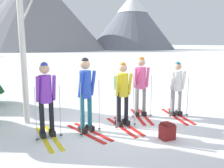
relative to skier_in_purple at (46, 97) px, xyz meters
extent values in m
plane|color=white|center=(1.72, 0.09, -0.98)|extent=(400.00, 400.00, 0.00)
cube|color=yellow|center=(0.11, -0.09, -0.97)|extent=(0.10, 1.61, 0.02)
cube|color=yellow|center=(-0.11, -0.09, -0.97)|extent=(0.10, 1.61, 0.02)
cube|color=black|center=(0.11, 0.01, -0.90)|extent=(0.11, 0.26, 0.12)
cylinder|color=black|center=(0.11, 0.01, -0.44)|extent=(0.11, 0.11, 0.84)
cube|color=black|center=(-0.11, 0.01, -0.90)|extent=(0.11, 0.26, 0.12)
cylinder|color=black|center=(-0.11, 0.01, -0.44)|extent=(0.11, 0.11, 0.84)
cylinder|color=purple|center=(0.00, 0.01, 0.17)|extent=(0.28, 0.28, 0.63)
sphere|color=tan|center=(0.00, 0.01, 0.64)|extent=(0.23, 0.23, 0.23)
sphere|color=#2D389E|center=(0.00, 0.01, 0.70)|extent=(0.17, 0.17, 0.17)
cylinder|color=purple|center=(0.18, -0.05, 0.19)|extent=(0.08, 0.20, 0.60)
cylinder|color=purple|center=(-0.18, -0.05, 0.19)|extent=(0.08, 0.20, 0.60)
cylinder|color=#A5A5AD|center=(0.27, -0.17, -0.35)|extent=(0.02, 0.02, 1.25)
cylinder|color=black|center=(0.27, -0.17, -0.92)|extent=(0.07, 0.07, 0.01)
cylinder|color=#A5A5AD|center=(-0.27, -0.17, -0.35)|extent=(0.02, 0.02, 1.25)
cylinder|color=black|center=(-0.27, -0.17, -0.92)|extent=(0.07, 0.07, 0.01)
cube|color=red|center=(1.06, -0.18, -0.97)|extent=(0.46, 1.53, 0.02)
cube|color=red|center=(0.84, -0.24, -0.97)|extent=(0.46, 1.53, 0.02)
cube|color=black|center=(1.03, -0.09, -0.90)|extent=(0.17, 0.28, 0.12)
cylinder|color=#1E6B7A|center=(1.03, -0.09, -0.42)|extent=(0.11, 0.11, 0.87)
cube|color=black|center=(0.82, -0.14, -0.90)|extent=(0.17, 0.28, 0.12)
cylinder|color=#1E6B7A|center=(0.82, -0.14, -0.42)|extent=(0.11, 0.11, 0.87)
cylinder|color=blue|center=(0.92, -0.11, 0.23)|extent=(0.28, 0.28, 0.66)
sphere|color=tan|center=(0.92, -0.11, 0.71)|extent=(0.24, 0.24, 0.24)
sphere|color=black|center=(0.92, -0.11, 0.78)|extent=(0.18, 0.18, 0.18)
cylinder|color=blue|center=(1.11, -0.13, 0.25)|extent=(0.13, 0.22, 0.62)
cylinder|color=blue|center=(0.76, -0.21, 0.25)|extent=(0.13, 0.22, 0.62)
cylinder|color=#A5A5AD|center=(1.23, -0.22, -0.32)|extent=(0.02, 0.02, 1.31)
cylinder|color=black|center=(1.23, -0.22, -0.92)|extent=(0.07, 0.07, 0.01)
cylinder|color=#A5A5AD|center=(0.70, -0.35, -0.32)|extent=(0.02, 0.02, 1.31)
cylinder|color=black|center=(0.70, -0.35, -0.92)|extent=(0.07, 0.07, 0.01)
cube|color=red|center=(2.05, -0.24, -0.97)|extent=(0.13, 1.57, 0.02)
cube|color=red|center=(1.83, -0.24, -0.97)|extent=(0.13, 1.57, 0.02)
cube|color=black|center=(2.06, -0.14, -0.90)|extent=(0.12, 0.26, 0.12)
cylinder|color=black|center=(2.06, -0.14, -0.45)|extent=(0.11, 0.11, 0.81)
cube|color=black|center=(1.84, -0.14, -0.90)|extent=(0.12, 0.26, 0.12)
cylinder|color=black|center=(1.84, -0.14, -0.45)|extent=(0.11, 0.11, 0.81)
cylinder|color=yellow|center=(1.95, -0.14, 0.13)|extent=(0.28, 0.28, 0.60)
sphere|color=tan|center=(1.95, -0.14, 0.58)|extent=(0.22, 0.22, 0.22)
sphere|color=#B76019|center=(1.95, -0.14, 0.64)|extent=(0.16, 0.16, 0.16)
cylinder|color=yellow|center=(2.12, -0.21, 0.15)|extent=(0.09, 0.20, 0.58)
cylinder|color=yellow|center=(1.76, -0.20, 0.15)|extent=(0.09, 0.20, 0.58)
cylinder|color=#A5A5AD|center=(2.21, -0.33, -0.37)|extent=(0.02, 0.02, 1.21)
cylinder|color=black|center=(2.21, -0.33, -0.92)|extent=(0.07, 0.07, 0.01)
cylinder|color=#A5A5AD|center=(1.67, -0.31, -0.37)|extent=(0.02, 0.02, 1.21)
cylinder|color=black|center=(1.67, -0.31, -0.92)|extent=(0.07, 0.07, 0.01)
cube|color=#4C7238|center=(1.95, 0.03, 0.16)|extent=(0.26, 0.17, 0.36)
cube|color=red|center=(2.93, 0.23, -0.97)|extent=(0.59, 1.51, 0.02)
cube|color=red|center=(2.72, 0.30, -0.97)|extent=(0.59, 1.51, 0.02)
cube|color=black|center=(2.96, 0.32, -0.90)|extent=(0.19, 0.28, 0.12)
cylinder|color=gray|center=(2.96, 0.32, -0.43)|extent=(0.11, 0.11, 0.85)
cube|color=black|center=(2.75, 0.39, -0.90)|extent=(0.19, 0.28, 0.12)
cylinder|color=gray|center=(2.75, 0.39, -0.43)|extent=(0.11, 0.11, 0.85)
cylinder|color=#E55193|center=(2.86, 0.36, 0.19)|extent=(0.28, 0.28, 0.64)
sphere|color=tan|center=(2.86, 0.36, 0.66)|extent=(0.23, 0.23, 0.23)
sphere|color=#B76019|center=(2.86, 0.36, 0.72)|extent=(0.17, 0.17, 0.17)
cylinder|color=#E55193|center=(3.01, 0.24, 0.21)|extent=(0.14, 0.22, 0.60)
cylinder|color=#E55193|center=(2.67, 0.36, 0.21)|extent=(0.14, 0.22, 0.60)
cylinder|color=#A5A5AD|center=(3.05, 0.10, -0.34)|extent=(0.02, 0.02, 1.27)
cylinder|color=black|center=(3.05, 0.10, -0.92)|extent=(0.07, 0.07, 0.01)
cylinder|color=#A5A5AD|center=(2.54, 0.28, -0.34)|extent=(0.02, 0.02, 1.27)
cylinder|color=black|center=(2.54, 0.28, -0.92)|extent=(0.07, 0.07, 0.01)
cube|color=black|center=(2.91, 0.52, 0.22)|extent=(0.30, 0.24, 0.36)
cube|color=red|center=(3.91, -0.24, -0.97)|extent=(0.49, 1.55, 0.02)
cube|color=red|center=(3.70, -0.18, -0.97)|extent=(0.49, 1.55, 0.02)
cube|color=black|center=(3.94, -0.14, -0.90)|extent=(0.17, 0.28, 0.12)
cylinder|color=gray|center=(3.94, -0.14, -0.47)|extent=(0.11, 0.11, 0.78)
cube|color=black|center=(3.72, -0.09, -0.90)|extent=(0.17, 0.28, 0.12)
cylinder|color=gray|center=(3.72, -0.09, -0.47)|extent=(0.11, 0.11, 0.78)
cylinder|color=white|center=(3.83, -0.11, 0.09)|extent=(0.28, 0.28, 0.58)
sphere|color=tan|center=(3.83, -0.11, 0.52)|extent=(0.21, 0.21, 0.21)
sphere|color=#1E6B7A|center=(3.83, -0.11, 0.58)|extent=(0.16, 0.16, 0.16)
cylinder|color=white|center=(3.99, -0.22, 0.11)|extent=(0.13, 0.21, 0.56)
cylinder|color=white|center=(3.64, -0.13, 0.11)|extent=(0.13, 0.21, 0.56)
cylinder|color=#A5A5AD|center=(4.05, -0.36, -0.39)|extent=(0.02, 0.02, 1.17)
cylinder|color=black|center=(4.05, -0.36, -0.92)|extent=(0.07, 0.07, 0.01)
cylinder|color=#A5A5AD|center=(3.52, -0.22, -0.39)|extent=(0.02, 0.02, 1.17)
cylinder|color=black|center=(3.52, -0.22, -0.92)|extent=(0.07, 0.07, 0.01)
cylinder|color=silver|center=(-0.28, 1.27, 0.99)|extent=(0.16, 0.16, 3.94)
cylinder|color=silver|center=(-0.04, 1.63, 2.10)|extent=(0.44, 0.78, 0.68)
cube|color=maroon|center=(2.41, -1.39, -0.81)|extent=(0.34, 0.27, 0.34)
cube|color=maroon|center=(2.41, -1.39, -0.62)|extent=(0.22, 0.28, 0.04)
cone|color=gray|center=(12.70, 71.07, 10.98)|extent=(42.24, 42.24, 23.91)
cone|color=slate|center=(43.70, 65.47, 8.43)|extent=(29.67, 29.67, 18.81)
cone|color=white|center=(43.70, 65.47, 14.58)|extent=(10.78, 10.78, 6.51)
camera|label=1|loc=(-1.07, -5.32, 1.20)|focal=37.59mm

